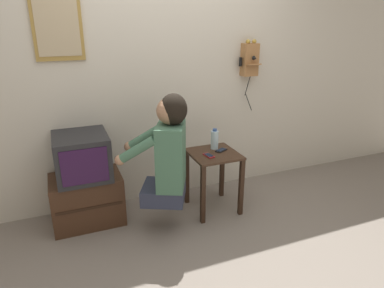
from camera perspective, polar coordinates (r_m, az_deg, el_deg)
The scene contains 11 objects.
ground_plane at distance 2.86m, azimuth 3.56°, elevation -18.62°, with size 14.00×14.00×0.00m, color slate.
wall_back at distance 3.42m, azimuth -4.93°, elevation 11.32°, with size 6.80×0.05×2.55m.
side_table at distance 3.31m, azimuth 3.60°, elevation -3.82°, with size 0.45×0.46×0.60m.
person at distance 2.87m, azimuth -4.04°, elevation -1.12°, with size 0.65×0.57×0.95m.
tv_stand at distance 3.34m, azimuth -17.02°, elevation -8.79°, with size 0.62×0.43×0.46m.
television at distance 3.17m, azimuth -17.87°, elevation -1.91°, with size 0.46×0.51×0.39m.
wall_phone_antique at distance 3.71m, azimuth 9.59°, elevation 13.73°, with size 0.20×0.18×0.74m.
framed_picture at distance 3.19m, azimuth -21.53°, elevation 17.75°, with size 0.40×0.03×0.55m.
cell_phone_held at distance 3.18m, azimuth 2.82°, elevation -1.93°, with size 0.08×0.13×0.01m.
cell_phone_spare at distance 3.31m, azimuth 4.89°, elevation -1.04°, with size 0.14×0.11×0.01m.
water_bottle at distance 3.33m, azimuth 3.78°, elevation 0.75°, with size 0.07×0.07×0.20m.
Camera 1 is at (-0.99, -2.01, 1.79)m, focal length 32.00 mm.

